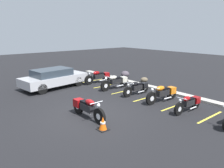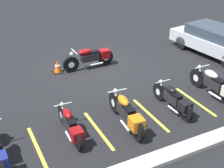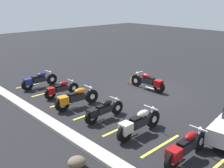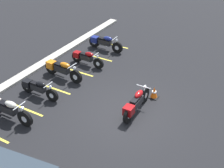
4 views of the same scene
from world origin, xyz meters
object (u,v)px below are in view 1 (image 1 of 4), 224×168
at_px(parked_bike_3, 163,93).
at_px(landscape_rock_1, 144,80).
at_px(car_silver, 54,78).
at_px(motorcycle_maroon_featured, 87,107).
at_px(traffic_cone, 103,124).
at_px(parked_bike_1, 116,81).
at_px(parked_bike_4, 189,103).
at_px(landscape_rock_0, 125,74).
at_px(parked_bike_2, 138,87).
at_px(parked_bike_0, 99,76).

bearing_deg(parked_bike_3, landscape_rock_1, -121.41).
height_order(parked_bike_3, car_silver, car_silver).
bearing_deg(motorcycle_maroon_featured, traffic_cone, -9.02).
bearing_deg(parked_bike_1, landscape_rock_1, -179.35).
height_order(motorcycle_maroon_featured, parked_bike_1, parked_bike_1).
xyz_separation_m(motorcycle_maroon_featured, parked_bike_4, (2.43, 4.15, -0.06)).
distance_m(parked_bike_4, landscape_rock_1, 6.17).
relative_size(parked_bike_1, landscape_rock_1, 4.24).
height_order(parked_bike_1, landscape_rock_0, parked_bike_1).
bearing_deg(parked_bike_4, motorcycle_maroon_featured, -28.95).
xyz_separation_m(parked_bike_2, landscape_rock_0, (-4.14, 2.85, -0.17)).
bearing_deg(parked_bike_2, landscape_rock_1, -144.95).
xyz_separation_m(parked_bike_2, traffic_cone, (2.51, -4.52, -0.18)).
distance_m(parked_bike_2, parked_bike_4, 3.52).
bearing_deg(parked_bike_3, parked_bike_4, 84.49).
relative_size(motorcycle_maroon_featured, parked_bike_0, 1.01).
bearing_deg(parked_bike_0, motorcycle_maroon_featured, 48.42).
distance_m(landscape_rock_1, traffic_cone, 8.50).
distance_m(parked_bike_2, traffic_cone, 5.18).
distance_m(parked_bike_1, landscape_rock_1, 2.83).
xyz_separation_m(parked_bike_0, parked_bike_1, (2.08, -0.15, 0.01)).
height_order(landscape_rock_1, traffic_cone, traffic_cone).
bearing_deg(landscape_rock_0, parked_bike_4, -21.60).
bearing_deg(landscape_rock_0, parked_bike_0, -85.70).
bearing_deg(parked_bike_4, landscape_rock_1, -116.65).
xyz_separation_m(parked_bike_1, parked_bike_2, (1.85, 0.08, -0.05)).
xyz_separation_m(parked_bike_2, landscape_rock_1, (-1.93, 2.73, -0.24)).
relative_size(parked_bike_2, parked_bike_4, 1.04).
bearing_deg(landscape_rock_1, parked_bike_3, -35.09).
relative_size(parked_bike_0, parked_bike_4, 1.14).
distance_m(car_silver, traffic_cone, 7.34).
height_order(motorcycle_maroon_featured, parked_bike_3, parked_bike_3).
distance_m(parked_bike_1, parked_bike_4, 5.36).
bearing_deg(parked_bike_3, traffic_cone, 12.25).
bearing_deg(parked_bike_3, motorcycle_maroon_featured, -5.72).
bearing_deg(parked_bike_1, car_silver, -43.85).
xyz_separation_m(parked_bike_4, landscape_rock_0, (-7.65, 3.03, -0.15)).
distance_m(motorcycle_maroon_featured, parked_bike_3, 4.48).
bearing_deg(parked_bike_1, parked_bike_0, -94.99).
relative_size(parked_bike_0, traffic_cone, 4.22).
distance_m(motorcycle_maroon_featured, parked_bike_2, 4.46).
distance_m(parked_bike_0, landscape_rock_0, 2.80).
relative_size(landscape_rock_0, traffic_cone, 1.29).
xyz_separation_m(parked_bike_0, landscape_rock_1, (2.00, 2.66, -0.29)).
height_order(parked_bike_4, landscape_rock_0, parked_bike_4).
xyz_separation_m(parked_bike_1, car_silver, (-2.84, -3.06, 0.20)).
bearing_deg(parked_bike_1, motorcycle_maroon_featured, 33.65).
distance_m(parked_bike_0, parked_bike_2, 3.93).
bearing_deg(car_silver, parked_bike_4, -77.42).
relative_size(parked_bike_0, car_silver, 0.50).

